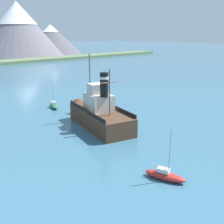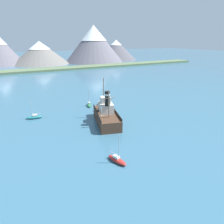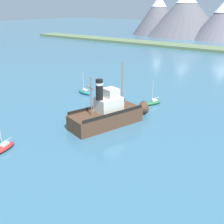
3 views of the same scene
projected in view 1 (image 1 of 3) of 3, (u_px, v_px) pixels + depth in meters
ground_plane at (95, 129)px, 38.61m from camera, size 600.00×600.00×0.00m
old_tugboat at (98, 113)px, 39.30m from camera, size 7.39×14.78×9.90m
sailboat_green at (54, 105)px, 49.19m from camera, size 2.40×3.94×4.90m
sailboat_red at (165, 175)px, 25.17m from camera, size 2.11×3.96×4.90m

